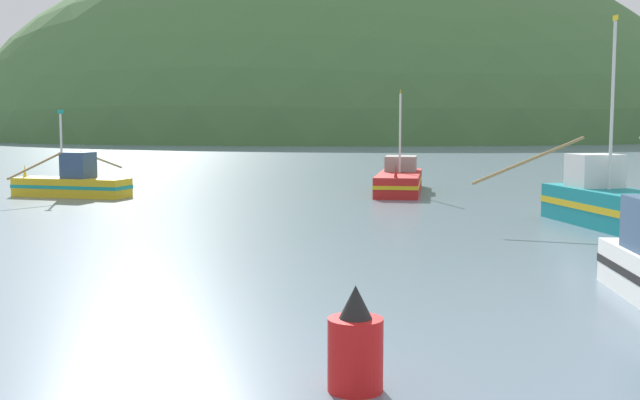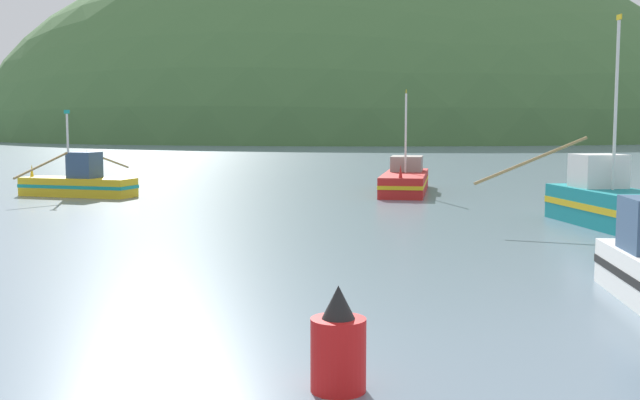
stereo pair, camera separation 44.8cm
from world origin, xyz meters
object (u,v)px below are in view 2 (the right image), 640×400
fishing_boat_red (405,180)px  channel_buoy (338,347)px  fishing_boat_yellow (79,183)px  fishing_boat_teal (611,203)px

fishing_boat_red → channel_buoy: (-2.07, -33.97, -0.05)m
channel_buoy → fishing_boat_yellow: bearing=118.2°
fishing_boat_teal → fishing_boat_red: bearing=-165.6°
fishing_boat_teal → fishing_boat_yellow: bearing=-125.1°
fishing_boat_yellow → fishing_boat_teal: bearing=170.8°
fishing_boat_red → channel_buoy: fishing_boat_red is taller
fishing_boat_yellow → fishing_boat_red: bearing=-154.0°
fishing_boat_teal → channel_buoy: 21.59m
fishing_boat_yellow → channel_buoy: fishing_boat_yellow is taller
fishing_boat_teal → fishing_boat_red: 16.45m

